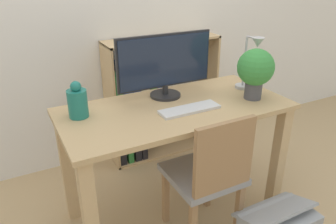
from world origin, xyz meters
name	(u,v)px	position (x,y,z in m)	size (l,w,h in m)	color
ground_plane	(175,210)	(0.00, 0.00, 0.00)	(10.00, 10.00, 0.00)	tan
desk	(176,129)	(0.00, 0.00, 0.62)	(1.36, 0.64, 0.78)	tan
monitor	(165,63)	(0.02, 0.18, 0.99)	(0.62, 0.19, 0.39)	#232326
keyboard	(190,109)	(0.04, -0.09, 0.78)	(0.36, 0.11, 0.02)	silver
vase	(78,102)	(-0.54, 0.12, 0.86)	(0.11, 0.11, 0.20)	#1E7266
desk_lamp	(251,58)	(0.55, 0.01, 0.99)	(0.10, 0.19, 0.36)	#B7B7BC
potted_plant	(255,70)	(0.48, -0.11, 0.96)	(0.22, 0.22, 0.31)	#4C4C51
chair	(209,174)	(0.06, -0.28, 0.45)	(0.40, 0.40, 0.83)	gray
bookshelf	(144,103)	(0.12, 0.77, 0.48)	(0.94, 0.28, 1.01)	tan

